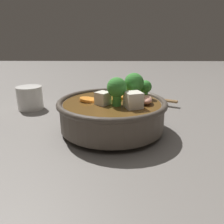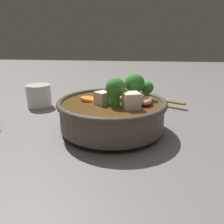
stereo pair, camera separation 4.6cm
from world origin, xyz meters
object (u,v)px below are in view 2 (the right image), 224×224
side_saucer (147,101)px  chopsticks_pair (147,98)px  stirfry_bowl (113,111)px  tea_cup (39,95)px

side_saucer → chopsticks_pair: chopsticks_pair is taller
stirfry_bowl → chopsticks_pair: size_ratio=1.06×
stirfry_bowl → tea_cup: size_ratio=3.31×
chopsticks_pair → side_saucer: bearing=0.0°
chopsticks_pair → stirfry_bowl: bearing=-109.9°
tea_cup → chopsticks_pair: (0.32, 0.07, -0.02)m
stirfry_bowl → side_saucer: bearing=70.1°
side_saucer → chopsticks_pair: (0.00, 0.00, 0.01)m
side_saucer → tea_cup: 0.32m
tea_cup → chopsticks_pair: size_ratio=0.32×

